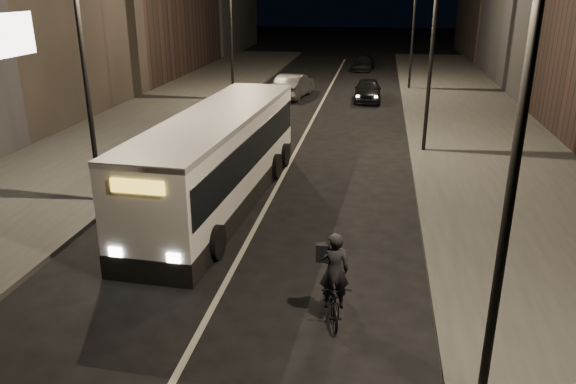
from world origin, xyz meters
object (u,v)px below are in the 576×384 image
at_px(streetlight_right_mid, 427,27).
at_px(cyclist_on_bicycle, 334,289).
at_px(streetlight_left_far, 235,14).
at_px(car_mid, 293,86).
at_px(streetlight_right_far, 411,11).
at_px(streetlight_left_near, 89,41).
at_px(car_far, 363,63).
at_px(streetlight_right_near, 504,104).
at_px(city_bus, 219,155).
at_px(car_near, 368,90).

bearing_deg(streetlight_right_mid, cyclist_on_bicycle, -100.57).
relative_size(streetlight_left_far, car_mid, 1.71).
height_order(streetlight_right_far, streetlight_left_near, same).
height_order(streetlight_right_mid, car_far, streetlight_right_mid).
xyz_separation_m(streetlight_right_far, car_far, (-3.27, 9.52, -4.75)).
bearing_deg(streetlight_left_far, cyclist_on_bicycle, -71.08).
relative_size(streetlight_right_mid, streetlight_left_far, 1.00).
xyz_separation_m(streetlight_left_near, streetlight_left_far, (0.00, 18.00, 0.00)).
relative_size(streetlight_right_near, city_bus, 0.70).
bearing_deg(streetlight_left_far, streetlight_left_near, -90.00).
bearing_deg(car_mid, streetlight_left_far, 39.12).
height_order(streetlight_left_near, car_far, streetlight_left_near).
bearing_deg(car_far, streetlight_right_near, -78.54).
bearing_deg(cyclist_on_bicycle, car_near, 80.06).
distance_m(cyclist_on_bicycle, car_mid, 26.12).
bearing_deg(city_bus, streetlight_left_far, 105.31).
bearing_deg(streetlight_right_far, city_bus, -106.63).
height_order(streetlight_right_far, car_far, streetlight_right_far).
xyz_separation_m(streetlight_right_near, streetlight_right_far, (0.00, 32.00, 0.00)).
xyz_separation_m(streetlight_right_mid, car_near, (-2.51, 11.61, -4.66)).
distance_m(cyclist_on_bicycle, car_near, 25.28).
relative_size(streetlight_right_far, car_near, 1.98).
height_order(streetlight_right_mid, streetlight_right_far, same).
bearing_deg(car_far, car_near, -79.92).
height_order(streetlight_right_near, city_bus, streetlight_right_near).
xyz_separation_m(streetlight_left_far, car_near, (8.15, 1.61, -4.66)).
bearing_deg(streetlight_right_far, streetlight_right_mid, -90.00).
bearing_deg(streetlight_left_far, car_mid, 31.47).
relative_size(streetlight_right_far, cyclist_on_bicycle, 3.82).
xyz_separation_m(streetlight_left_far, cyclist_on_bicycle, (8.11, -23.67, -4.65)).
relative_size(car_mid, car_far, 1.12).
bearing_deg(streetlight_right_mid, streetlight_right_far, 90.00).
distance_m(streetlight_left_near, streetlight_left_far, 18.00).
bearing_deg(streetlight_right_near, city_bus, 128.25).
xyz_separation_m(streetlight_right_mid, streetlight_left_near, (-10.66, -8.00, 0.00)).
bearing_deg(cyclist_on_bicycle, car_mid, 90.82).
relative_size(streetlight_right_mid, cyclist_on_bicycle, 3.82).
height_order(streetlight_right_far, city_bus, streetlight_right_far).
relative_size(cyclist_on_bicycle, car_far, 0.50).
relative_size(streetlight_left_far, car_near, 1.98).
bearing_deg(car_mid, streetlight_right_near, 112.43).
height_order(streetlight_right_near, cyclist_on_bicycle, streetlight_right_near).
bearing_deg(cyclist_on_bicycle, streetlight_right_far, 75.24).
xyz_separation_m(streetlight_right_near, streetlight_left_near, (-10.66, 8.00, 0.00)).
bearing_deg(cyclist_on_bicycle, city_bus, 114.29).
relative_size(streetlight_right_mid, car_mid, 1.71).
distance_m(streetlight_right_near, cyclist_on_bicycle, 5.80).
bearing_deg(car_mid, car_far, -99.27).
relative_size(cyclist_on_bicycle, car_mid, 0.45).
bearing_deg(streetlight_right_near, streetlight_right_mid, 90.00).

